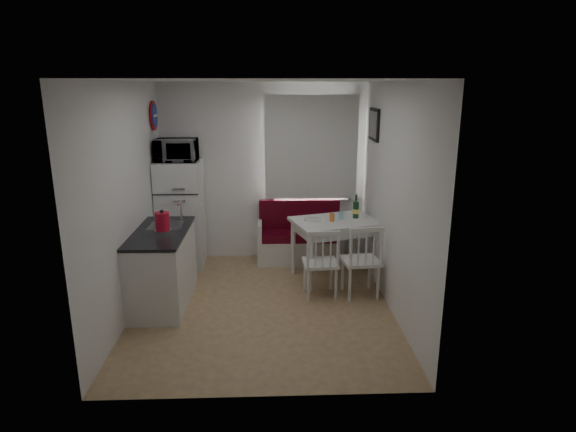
# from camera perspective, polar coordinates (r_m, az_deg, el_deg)

# --- Properties ---
(floor) EXTENTS (3.00, 3.50, 0.02)m
(floor) POSITION_cam_1_polar(r_m,az_deg,el_deg) (5.87, -2.96, -10.53)
(floor) COLOR #9C7853
(floor) RESTS_ON ground
(ceiling) EXTENTS (3.00, 3.50, 0.02)m
(ceiling) POSITION_cam_1_polar(r_m,az_deg,el_deg) (5.29, -3.35, 15.74)
(ceiling) COLOR white
(ceiling) RESTS_ON wall_back
(wall_back) EXTENTS (3.00, 0.02, 2.60)m
(wall_back) POSITION_cam_1_polar(r_m,az_deg,el_deg) (7.15, -2.94, 5.15)
(wall_back) COLOR white
(wall_back) RESTS_ON floor
(wall_front) EXTENTS (3.00, 0.02, 2.60)m
(wall_front) POSITION_cam_1_polar(r_m,az_deg,el_deg) (3.76, -3.53, -4.28)
(wall_front) COLOR white
(wall_front) RESTS_ON floor
(wall_left) EXTENTS (0.02, 3.50, 2.60)m
(wall_left) POSITION_cam_1_polar(r_m,az_deg,el_deg) (5.66, -18.50, 1.68)
(wall_left) COLOR white
(wall_left) RESTS_ON floor
(wall_right) EXTENTS (0.02, 3.50, 2.60)m
(wall_right) POSITION_cam_1_polar(r_m,az_deg,el_deg) (5.61, 12.36, 2.00)
(wall_right) COLOR white
(wall_right) RESTS_ON floor
(window) EXTENTS (1.22, 0.06, 1.47)m
(window) POSITION_cam_1_polar(r_m,az_deg,el_deg) (7.10, 2.74, 7.73)
(window) COLOR white
(window) RESTS_ON wall_back
(curtain) EXTENTS (1.35, 0.02, 1.50)m
(curtain) POSITION_cam_1_polar(r_m,az_deg,el_deg) (7.02, 2.79, 8.06)
(curtain) COLOR silver
(curtain) RESTS_ON wall_back
(kitchen_counter) EXTENTS (0.62, 1.32, 1.16)m
(kitchen_counter) POSITION_cam_1_polar(r_m,az_deg,el_deg) (5.98, -14.64, -5.81)
(kitchen_counter) COLOR white
(kitchen_counter) RESTS_ON floor
(wall_sign) EXTENTS (0.03, 0.40, 0.40)m
(wall_sign) POSITION_cam_1_polar(r_m,az_deg,el_deg) (6.93, -15.56, 11.39)
(wall_sign) COLOR navy
(wall_sign) RESTS_ON wall_left
(picture_frame) EXTENTS (0.04, 0.52, 0.42)m
(picture_frame) POSITION_cam_1_polar(r_m,az_deg,el_deg) (6.55, 10.14, 10.63)
(picture_frame) COLOR black
(picture_frame) RESTS_ON wall_right
(bench) EXTENTS (1.26, 0.48, 0.90)m
(bench) POSITION_cam_1_polar(r_m,az_deg,el_deg) (7.18, 1.41, -3.05)
(bench) COLOR white
(bench) RESTS_ON floor
(dining_table) EXTENTS (1.27, 1.05, 0.82)m
(dining_table) POSITION_cam_1_polar(r_m,az_deg,el_deg) (6.45, 5.59, -1.28)
(dining_table) COLOR white
(dining_table) RESTS_ON floor
(chair_left) EXTENTS (0.44, 0.42, 0.48)m
(chair_left) POSITION_cam_1_polar(r_m,az_deg,el_deg) (5.85, 3.97, -4.78)
(chair_left) COLOR white
(chair_left) RESTS_ON floor
(chair_right) EXTENTS (0.48, 0.47, 0.50)m
(chair_right) POSITION_cam_1_polar(r_m,az_deg,el_deg) (5.91, 8.82, -4.45)
(chair_right) COLOR white
(chair_right) RESTS_ON floor
(fridge) EXTENTS (0.61, 0.61, 1.54)m
(fridge) POSITION_cam_1_polar(r_m,az_deg,el_deg) (7.04, -12.56, 0.20)
(fridge) COLOR white
(fridge) RESTS_ON floor
(microwave) EXTENTS (0.56, 0.38, 0.31)m
(microwave) POSITION_cam_1_polar(r_m,az_deg,el_deg) (6.81, -13.08, 7.61)
(microwave) COLOR white
(microwave) RESTS_ON fridge
(kettle) EXTENTS (0.20, 0.20, 0.26)m
(kettle) POSITION_cam_1_polar(r_m,az_deg,el_deg) (5.73, -14.66, -0.65)
(kettle) COLOR red
(kettle) RESTS_ON kitchen_counter
(wine_bottle) EXTENTS (0.08, 0.08, 0.32)m
(wine_bottle) POSITION_cam_1_polar(r_m,az_deg,el_deg) (6.52, 8.07, 1.14)
(wine_bottle) COLOR #123A1C
(wine_bottle) RESTS_ON dining_table
(drinking_glass_orange) EXTENTS (0.06, 0.06, 0.11)m
(drinking_glass_orange) POSITION_cam_1_polar(r_m,az_deg,el_deg) (6.36, 5.24, -0.16)
(drinking_glass_orange) COLOR orange
(drinking_glass_orange) RESTS_ON dining_table
(drinking_glass_blue) EXTENTS (0.06, 0.06, 0.10)m
(drinking_glass_blue) POSITION_cam_1_polar(r_m,az_deg,el_deg) (6.47, 6.27, 0.06)
(drinking_glass_blue) COLOR #84CEE0
(drinking_glass_blue) RESTS_ON dining_table
(plate) EXTENTS (0.23, 0.23, 0.02)m
(plate) POSITION_cam_1_polar(r_m,az_deg,el_deg) (6.41, 2.93, -0.40)
(plate) COLOR white
(plate) RESTS_ON dining_table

